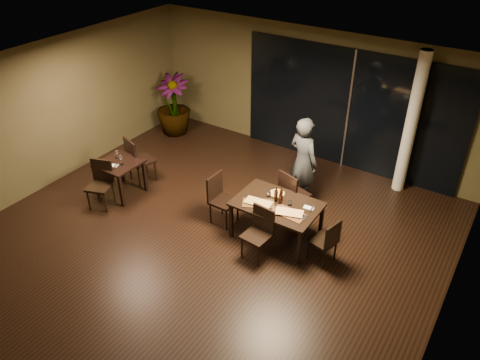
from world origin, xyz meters
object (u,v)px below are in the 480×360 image
chair_side_far (137,158)px  bottle_a (276,194)px  main_table (277,207)px  chair_side_near (101,181)px  chair_main_near (260,230)px  bottle_c (281,194)px  bottle_b (280,198)px  chair_main_far (292,193)px  diner (303,162)px  side_table (120,168)px  chair_main_right (327,240)px  chair_main_left (220,196)px  potted_plant (173,105)px

chair_side_far → bottle_a: bottle_a is taller
chair_side_far → bottle_a: size_ratio=3.47×
main_table → chair_side_near: chair_side_near is taller
chair_main_near → bottle_c: (0.02, 0.70, 0.36)m
main_table → bottle_a: bearing=140.1°
chair_side_near → bottle_b: 3.66m
bottle_a → bottle_c: bearing=48.0°
bottle_a → chair_main_far: bearing=90.0°
chair_side_far → diner: 3.53m
side_table → bottle_c: bottle_c is taller
chair_main_right → chair_side_near: size_ratio=0.89×
chair_side_near → chair_side_far: bearing=68.7°
chair_side_far → bottle_b: size_ratio=3.82×
chair_side_near → bottle_c: size_ratio=3.41×
chair_main_left → chair_side_far: 2.28m
chair_main_right → potted_plant: potted_plant is taller
bottle_c → chair_main_right: bearing=-13.5°
chair_main_far → chair_side_near: size_ratio=1.06×
chair_main_near → bottle_a: bearing=99.6°
chair_main_near → potted_plant: (-4.31, 2.89, 0.25)m
potted_plant → chair_side_near: bearing=-75.2°
side_table → bottle_a: bearing=9.2°
bottle_b → bottle_c: size_ratio=0.97×
chair_main_far → bottle_b: 0.75m
chair_side_far → bottle_b: bearing=-162.2°
side_table → chair_main_right: size_ratio=0.93×
chair_main_far → chair_main_near: chair_main_far is taller
chair_main_left → chair_main_right: (2.19, 0.00, -0.07)m
chair_main_far → bottle_b: size_ratio=3.71×
chair_side_near → potted_plant: bearing=85.0°
diner → bottle_b: bearing=115.8°
chair_side_near → bottle_b: bearing=-4.1°
bottle_c → diner: bearing=97.3°
main_table → side_table: bearing=-171.6°
side_table → bottle_a: bottle_a is taller
diner → bottle_a: bearing=111.1°
chair_main_near → chair_side_far: size_ratio=0.90×
main_table → potted_plant: size_ratio=0.97×
chair_side_far → chair_main_right: bearing=-163.9°
main_table → chair_main_left: chair_main_left is taller
chair_side_near → diner: diner is taller
bottle_a → side_table: bearing=-170.8°
bottle_b → chair_main_far: bearing=99.2°
chair_side_far → chair_side_near: size_ratio=1.09×
chair_side_near → diner: 4.02m
chair_main_left → diner: 1.77m
chair_main_far → chair_side_far: size_ratio=0.97×
potted_plant → bottle_c: (4.33, -2.19, 0.12)m
chair_main_right → potted_plant: size_ratio=0.56×
side_table → chair_side_far: size_ratio=0.76×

